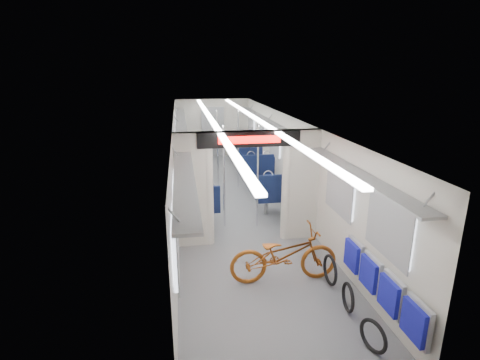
{
  "coord_description": "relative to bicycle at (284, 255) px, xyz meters",
  "views": [
    {
      "loc": [
        -1.29,
        -9.03,
        3.45
      ],
      "look_at": [
        -0.08,
        -1.47,
        1.16
      ],
      "focal_mm": 28.0,
      "sensor_mm": 36.0,
      "label": 1
    }
  ],
  "objects": [
    {
      "name": "seat_bay_near_right",
      "position": [
        0.62,
        3.92,
        0.09
      ],
      "size": [
        0.95,
        2.26,
        1.16
      ],
      "color": "#0B1434",
      "rests_on": "ground"
    },
    {
      "name": "stanchion_near_right",
      "position": [
        0.02,
        2.31,
        0.67
      ],
      "size": [
        0.04,
        0.04,
        2.3
      ],
      "primitive_type": "cylinder",
      "color": "silver",
      "rests_on": "ground"
    },
    {
      "name": "bike_hoop_c",
      "position": [
        0.73,
        -0.23,
        -0.24
      ],
      "size": [
        0.05,
        0.52,
        0.52
      ],
      "primitive_type": "torus",
      "rotation": [
        1.57,
        0.0,
        1.57
      ],
      "color": "black",
      "rests_on": "ground"
    },
    {
      "name": "carriage",
      "position": [
        -0.31,
        3.36,
        1.02
      ],
      "size": [
        12.0,
        12.02,
        2.31
      ],
      "color": "#515456",
      "rests_on": "ground"
    },
    {
      "name": "bike_hoop_a",
      "position": [
        0.67,
        -1.79,
        -0.28
      ],
      "size": [
        0.18,
        0.44,
        0.45
      ],
      "primitive_type": "torus",
      "rotation": [
        1.57,
        0.0,
        1.88
      ],
      "color": "black",
      "rests_on": "ground"
    },
    {
      "name": "bike_hoop_b",
      "position": [
        0.72,
        -0.96,
        -0.28
      ],
      "size": [
        0.09,
        0.45,
        0.45
      ],
      "primitive_type": "torus",
      "rotation": [
        1.57,
        0.0,
        1.48
      ],
      "color": "black",
      "rests_on": "ground"
    },
    {
      "name": "stanchion_near_left",
      "position": [
        -0.7,
        2.43,
        0.67
      ],
      "size": [
        0.04,
        0.04,
        2.3
      ],
      "primitive_type": "cylinder",
      "color": "silver",
      "rests_on": "ground"
    },
    {
      "name": "bicycle",
      "position": [
        0.0,
        0.0,
        0.0
      ],
      "size": [
        1.83,
        0.66,
        0.96
      ],
      "primitive_type": "imported",
      "rotation": [
        0.0,
        0.0,
        1.56
      ],
      "color": "#914815",
      "rests_on": "ground"
    },
    {
      "name": "seat_bay_near_left",
      "position": [
        -1.25,
        3.36,
        0.06
      ],
      "size": [
        0.9,
        2.01,
        1.08
      ],
      "color": "#0B1434",
      "rests_on": "ground"
    },
    {
      "name": "seat_bay_far_left",
      "position": [
        -1.25,
        6.82,
        0.09
      ],
      "size": [
        0.94,
        2.24,
        1.15
      ],
      "color": "#0B1434",
      "rests_on": "ground"
    },
    {
      "name": "stanchion_far_right",
      "position": [
        0.05,
        5.28,
        0.67
      ],
      "size": [
        0.04,
        0.04,
        2.3
      ],
      "primitive_type": "cylinder",
      "color": "silver",
      "rests_on": "ground"
    },
    {
      "name": "flip_bench",
      "position": [
        1.04,
        -1.22,
        0.1
      ],
      "size": [
        0.12,
        2.11,
        0.52
      ],
      "color": "gray",
      "rests_on": "carriage"
    },
    {
      "name": "seat_bay_far_right",
      "position": [
        0.62,
        7.42,
        0.05
      ],
      "size": [
        0.88,
        1.92,
        1.05
      ],
      "color": "#0B1434",
      "rests_on": "ground"
    },
    {
      "name": "stanchion_far_left",
      "position": [
        -0.54,
        5.36,
        0.67
      ],
      "size": [
        0.04,
        0.04,
        2.3
      ],
      "primitive_type": "cylinder",
      "color": "silver",
      "rests_on": "ground"
    }
  ]
}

